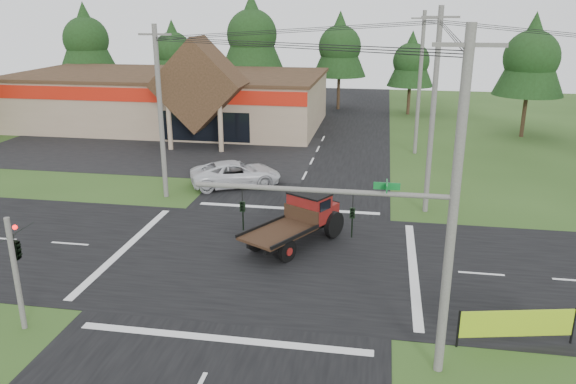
# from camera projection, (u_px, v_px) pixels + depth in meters

# --- Properties ---
(ground) EXTENTS (120.00, 120.00, 0.00)m
(ground) POSITION_uv_depth(u_px,v_px,m) (263.00, 258.00, 26.75)
(ground) COLOR #294418
(ground) RESTS_ON ground
(road_ns) EXTENTS (12.00, 120.00, 0.02)m
(road_ns) POSITION_uv_depth(u_px,v_px,m) (263.00, 258.00, 26.75)
(road_ns) COLOR black
(road_ns) RESTS_ON ground
(road_ew) EXTENTS (120.00, 12.00, 0.02)m
(road_ew) POSITION_uv_depth(u_px,v_px,m) (263.00, 258.00, 26.75)
(road_ew) COLOR black
(road_ew) RESTS_ON ground
(parking_apron) EXTENTS (28.00, 14.00, 0.02)m
(parking_apron) POSITION_uv_depth(u_px,v_px,m) (147.00, 151.00, 46.78)
(parking_apron) COLOR black
(parking_apron) RESTS_ON ground
(cvs_building) EXTENTS (30.40, 18.20, 9.19)m
(cvs_building) POSITION_uv_depth(u_px,v_px,m) (171.00, 98.00, 56.08)
(cvs_building) COLOR gray
(cvs_building) RESTS_ON ground
(traffic_signal_mast) EXTENTS (8.12, 0.24, 7.00)m
(traffic_signal_mast) POSITION_uv_depth(u_px,v_px,m) (394.00, 243.00, 17.41)
(traffic_signal_mast) COLOR #595651
(traffic_signal_mast) RESTS_ON ground
(traffic_signal_corner) EXTENTS (0.53, 2.48, 4.40)m
(traffic_signal_corner) POSITION_uv_depth(u_px,v_px,m) (13.00, 239.00, 19.99)
(traffic_signal_corner) COLOR #595651
(traffic_signal_corner) RESTS_ON ground
(utility_pole_nr) EXTENTS (2.00, 0.30, 11.00)m
(utility_pole_nr) POSITION_uv_depth(u_px,v_px,m) (453.00, 209.00, 16.77)
(utility_pole_nr) COLOR #595651
(utility_pole_nr) RESTS_ON ground
(utility_pole_nw) EXTENTS (2.00, 0.30, 10.50)m
(utility_pole_nw) POSITION_uv_depth(u_px,v_px,m) (160.00, 112.00, 33.84)
(utility_pole_nw) COLOR #595651
(utility_pole_nw) RESTS_ON ground
(utility_pole_ne) EXTENTS (2.00, 0.30, 11.50)m
(utility_pole_ne) POSITION_uv_depth(u_px,v_px,m) (433.00, 111.00, 31.12)
(utility_pole_ne) COLOR #595651
(utility_pole_ne) RESTS_ON ground
(utility_pole_n) EXTENTS (2.00, 0.30, 11.20)m
(utility_pole_n) POSITION_uv_depth(u_px,v_px,m) (420.00, 83.00, 44.28)
(utility_pole_n) COLOR #595651
(utility_pole_n) RESTS_ON ground
(tree_row_a) EXTENTS (6.72, 6.72, 12.12)m
(tree_row_a) POSITION_uv_depth(u_px,v_px,m) (86.00, 37.00, 66.49)
(tree_row_a) COLOR #332316
(tree_row_a) RESTS_ON ground
(tree_row_b) EXTENTS (5.60, 5.60, 10.10)m
(tree_row_b) POSITION_uv_depth(u_px,v_px,m) (173.00, 49.00, 67.18)
(tree_row_b) COLOR #332316
(tree_row_b) RESTS_ON ground
(tree_row_c) EXTENTS (7.28, 7.28, 13.13)m
(tree_row_c) POSITION_uv_depth(u_px,v_px,m) (252.00, 32.00, 64.01)
(tree_row_c) COLOR #332316
(tree_row_c) RESTS_ON ground
(tree_row_d) EXTENTS (6.16, 6.16, 11.11)m
(tree_row_d) POSITION_uv_depth(u_px,v_px,m) (340.00, 45.00, 63.77)
(tree_row_d) COLOR #332316
(tree_row_d) RESTS_ON ground
(tree_row_e) EXTENTS (5.04, 5.04, 9.09)m
(tree_row_e) POSITION_uv_depth(u_px,v_px,m) (411.00, 59.00, 61.04)
(tree_row_e) COLOR #332316
(tree_row_e) RESTS_ON ground
(tree_side_ne) EXTENTS (6.16, 6.16, 11.11)m
(tree_side_ne) POSITION_uv_depth(u_px,v_px,m) (532.00, 55.00, 49.66)
(tree_side_ne) COLOR #332316
(tree_side_ne) RESTS_ON ground
(antique_flatbed_truck) EXTENTS (4.96, 6.31, 2.50)m
(antique_flatbed_truck) POSITION_uv_depth(u_px,v_px,m) (295.00, 222.00, 27.86)
(antique_flatbed_truck) COLOR #5A120C
(antique_flatbed_truck) RESTS_ON ground
(roadside_banner) EXTENTS (4.14, 1.02, 1.44)m
(roadside_banner) POSITION_uv_depth(u_px,v_px,m) (516.00, 327.00, 19.64)
(roadside_banner) COLOR #8EB518
(roadside_banner) RESTS_ON ground
(white_pickup) EXTENTS (6.58, 4.95, 1.66)m
(white_pickup) POSITION_uv_depth(u_px,v_px,m) (236.00, 174.00, 37.40)
(white_pickup) COLOR silver
(white_pickup) RESTS_ON ground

